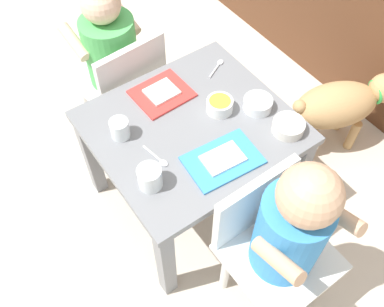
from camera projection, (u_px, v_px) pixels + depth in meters
The scene contains 14 objects.
ground_plane at pixel (192, 196), 1.64m from camera, with size 7.00×7.00×0.00m, color beige.
dining_table at pixel (192, 139), 1.36m from camera, with size 0.54×0.59×0.42m.
seated_child_left at pixel (113, 53), 1.50m from camera, with size 0.30×0.30×0.67m.
seated_child_right at pixel (288, 230), 1.07m from camera, with size 0.28×0.28×0.71m.
dog at pixel (341, 105), 1.63m from camera, with size 0.28×0.42×0.32m.
food_tray_left at pixel (162, 93), 1.37m from camera, with size 0.16×0.18×0.02m.
food_tray_right at pixel (223, 160), 1.22m from camera, with size 0.16×0.22×0.02m.
water_cup_left at pixel (120, 130), 1.26m from camera, with size 0.06×0.06×0.06m.
water_cup_right at pixel (150, 178), 1.15m from camera, with size 0.07×0.07×0.07m.
veggie_bowl_far at pixel (288, 126), 1.28m from camera, with size 0.10×0.10×0.03m.
cereal_bowl_right_side at pixel (258, 104), 1.33m from camera, with size 0.09×0.09×0.04m.
cereal_bowl_left_side at pixel (219, 104), 1.32m from camera, with size 0.08×0.08×0.04m.
spoon_by_left_tray at pixel (217, 66), 1.45m from camera, with size 0.06×0.09×0.01m.
spoon_by_right_tray at pixel (158, 158), 1.23m from camera, with size 0.10×0.03×0.01m.
Camera 1 is at (0.69, -0.48, 1.42)m, focal length 40.29 mm.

